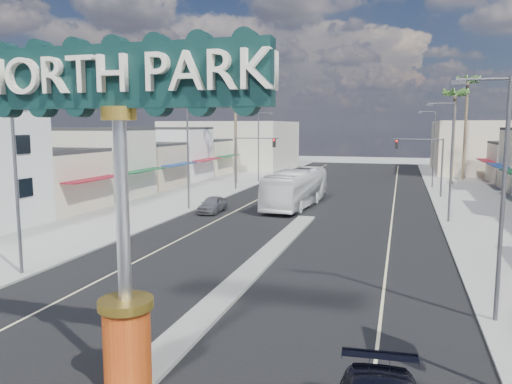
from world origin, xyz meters
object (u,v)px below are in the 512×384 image
Objects in this scene: traffic_signal_left at (251,153)px; traffic_signal_right at (424,155)px; streetlight_r_mid at (449,156)px; streetlight_l_near at (18,172)px; car_parked_left at (213,204)px; streetlight_l_far at (260,143)px; streetlight_r_near at (499,188)px; palm_right_mid at (455,98)px; palm_left_far at (235,91)px; city_bus at (296,188)px; palm_right_far at (468,86)px; gateway_sign at (121,177)px; streetlight_l_mid at (190,152)px; streetlight_r_far at (432,145)px.

traffic_signal_left is 1.00× the size of traffic_signal_right.
streetlight_r_mid is at bearing -84.90° from traffic_signal_right.
streetlight_l_near is 19.97m from car_parked_left.
streetlight_r_near is at bearing -63.58° from streetlight_l_far.
traffic_signal_left is at bearing -151.58° from palm_right_mid.
streetlight_l_near is 51.92m from palm_right_mid.
palm_left_far is 21.52m from city_bus.
streetlight_r_mid is at bearing 90.00° from streetlight_r_near.
palm_right_far is (2.00, 6.00, 1.78)m from palm_right_mid.
city_bus is (-15.00, -21.68, -8.91)m from palm_right_mid.
gateway_sign is 1.02× the size of streetlight_l_mid.
traffic_signal_right is at bearing 95.10° from streetlight_r_mid.
streetlight_r_far is 2.22× the size of car_parked_left.
streetlight_r_near reaches higher than city_bus.
streetlight_r_far is 0.74× the size of palm_right_mid.
streetlight_r_mid is at bearing -98.12° from palm_right_far.
city_bus is at bearing 117.08° from streetlight_r_near.
gateway_sign is at bearing -37.55° from streetlight_l_near.
streetlight_r_near is at bearing -87.90° from traffic_signal_right.
streetlight_l_near reaches higher than traffic_signal_right.
streetlight_r_near is 0.69× the size of palm_left_far.
streetlight_r_mid is (10.43, 28.02, -0.86)m from gateway_sign.
palm_right_mid is (3.82, 12.01, 6.33)m from traffic_signal_right.
streetlight_r_mid reaches higher than car_parked_left.
gateway_sign is at bearing -101.78° from streetlight_r_far.
streetlight_r_near is 27.52m from city_bus.
streetlight_l_mid is 2.22× the size of car_parked_left.
streetlight_l_mid is 4.99m from car_parked_left.
palm_right_mid is at bearing 47.97° from streetlight_l_mid.
car_parked_left is (-17.32, -14.65, -3.58)m from traffic_signal_right.
traffic_signal_left is at bearing -143.33° from palm_right_far.
car_parked_left is (4.87, -20.66, -10.81)m from palm_left_far.
car_parked_left is at bearing -177.98° from streetlight_r_mid.
traffic_signal_left is 0.49× the size of city_bus.
gateway_sign reaches higher than streetlight_r_far.
city_bus is (-17.00, -27.68, -10.69)m from palm_right_far.
streetlight_l_near is 1.00× the size of streetlight_r_near.
traffic_signal_right is 0.67× the size of streetlight_l_far.
streetlight_l_near is at bearing -90.00° from streetlight_l_mid.
traffic_signal_left is 0.67× the size of streetlight_r_far.
streetlight_l_mid is 41.53m from palm_right_far.
traffic_signal_right is 0.43× the size of palm_right_far.
streetlight_r_near is 20.00m from streetlight_r_mid.
streetlight_l_near is at bearing -116.42° from streetlight_r_far.
palm_right_mid is (2.57, 26.00, 5.54)m from streetlight_r_mid.
streetlight_l_mid is at bearing -132.03° from palm_right_mid.
palm_right_mid reaches higher than gateway_sign.
streetlight_l_far is 1.00× the size of streetlight_r_far.
gateway_sign is 1.02× the size of streetlight_r_mid.
car_parked_left is at bearing -85.89° from traffic_signal_left.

